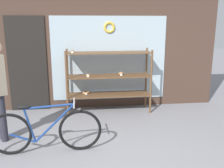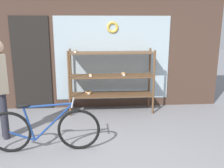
% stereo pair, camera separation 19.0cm
% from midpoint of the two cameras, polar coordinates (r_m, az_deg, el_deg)
% --- Properties ---
extents(ground_plane, '(30.00, 30.00, 0.00)m').
position_cam_midpoint_polar(ground_plane, '(3.74, -0.99, -17.63)').
color(ground_plane, gray).
extents(storefront_facade, '(5.43, 0.13, 3.34)m').
position_cam_midpoint_polar(storefront_facade, '(5.71, -4.12, 10.53)').
color(storefront_facade, '#473328').
rests_on(storefront_facade, ground_plane).
extents(display_case, '(1.84, 0.48, 1.40)m').
position_cam_midpoint_polar(display_case, '(5.46, -1.91, 1.83)').
color(display_case, brown).
rests_on(display_case, ground_plane).
extents(bicycle, '(1.71, 0.46, 0.79)m').
position_cam_midpoint_polar(bicycle, '(4.00, -16.43, -10.22)').
color(bicycle, black).
rests_on(bicycle, ground_plane).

